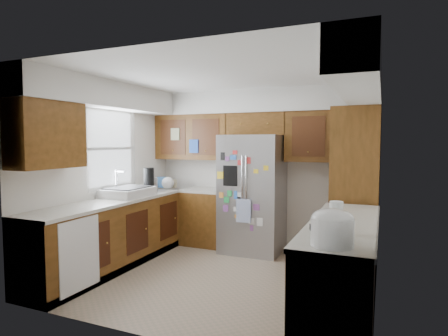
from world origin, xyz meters
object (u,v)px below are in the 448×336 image
at_px(pantry, 355,187).
at_px(rice_cooker, 332,226).
at_px(paper_towel, 336,216).
at_px(fridge, 253,194).

xyz_separation_m(pantry, rice_cooker, (-0.00, -2.53, -0.01)).
bearing_deg(pantry, paper_towel, -90.75).
height_order(pantry, paper_towel, pantry).
xyz_separation_m(pantry, paper_towel, (-0.03, -2.04, -0.02)).
height_order(pantry, fridge, pantry).
xyz_separation_m(fridge, paper_towel, (1.47, -2.09, 0.15)).
bearing_deg(paper_towel, fridge, 125.14).
relative_size(pantry, paper_towel, 8.27).
bearing_deg(paper_towel, rice_cooker, -86.94).
xyz_separation_m(rice_cooker, paper_towel, (-0.03, 0.49, -0.02)).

